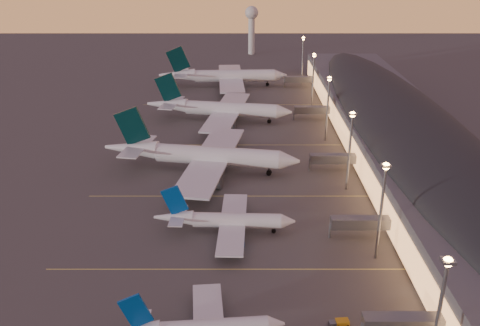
% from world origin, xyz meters
% --- Properties ---
extents(ground, '(700.00, 700.00, 0.00)m').
position_xyz_m(ground, '(0.00, 0.00, 0.00)').
color(ground, '#464340').
extents(airliner_narrow_north, '(38.41, 34.28, 13.74)m').
position_xyz_m(airliner_narrow_north, '(-2.16, 13.01, 3.55)').
color(airliner_narrow_north, silver).
rests_on(airliner_narrow_north, ground).
extents(airliner_wide_near, '(68.19, 62.89, 21.87)m').
position_xyz_m(airliner_wide_near, '(-11.49, 55.12, 5.63)').
color(airliner_wide_near, silver).
rests_on(airliner_wide_near, ground).
extents(airliner_wide_mid, '(64.55, 59.50, 20.70)m').
position_xyz_m(airliner_wide_mid, '(-7.34, 110.51, 5.33)').
color(airliner_wide_mid, silver).
rests_on(airliner_wide_mid, ground).
extents(airliner_wide_far, '(69.17, 62.99, 22.15)m').
position_xyz_m(airliner_wide_far, '(-6.89, 169.96, 5.70)').
color(airliner_wide_far, silver).
rests_on(airliner_wide_far, ground).
extents(terminal_building, '(56.35, 255.00, 17.46)m').
position_xyz_m(terminal_building, '(61.84, 72.47, 8.78)').
color(terminal_building, '#505055').
rests_on(terminal_building, ground).
extents(light_masts, '(2.20, 217.20, 25.90)m').
position_xyz_m(light_masts, '(36.00, 65.00, 17.55)').
color(light_masts, slate).
rests_on(light_masts, ground).
extents(radar_tower, '(9.00, 9.00, 32.50)m').
position_xyz_m(radar_tower, '(10.00, 260.00, 21.87)').
color(radar_tower, silver).
rests_on(radar_tower, ground).
extents(lane_markings, '(90.00, 180.36, 0.00)m').
position_xyz_m(lane_markings, '(0.00, 40.00, 0.01)').
color(lane_markings, '#D8C659').
rests_on(lane_markings, ground).
extents(baggage_tug_b, '(4.24, 2.08, 1.22)m').
position_xyz_m(baggage_tug_b, '(22.61, -25.25, 0.56)').
color(baggage_tug_b, '#BE7D11').
rests_on(baggage_tug_b, ground).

